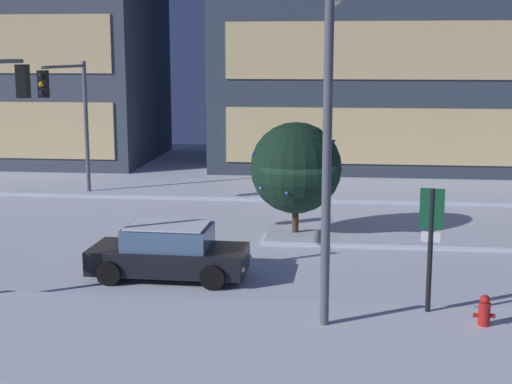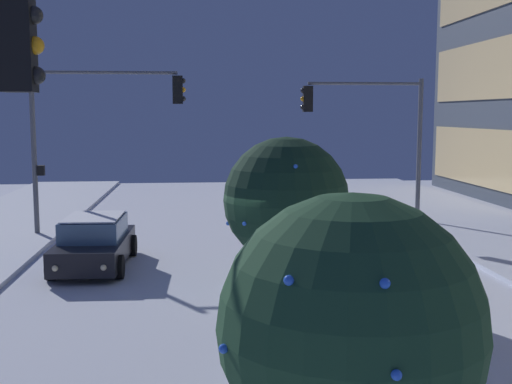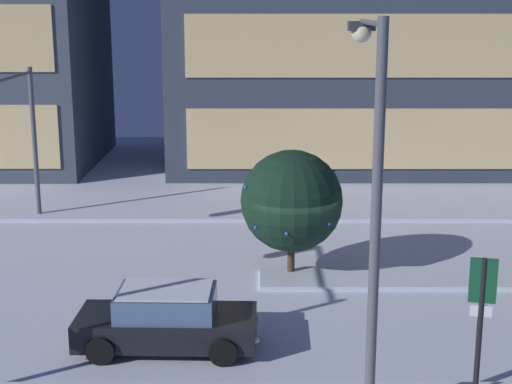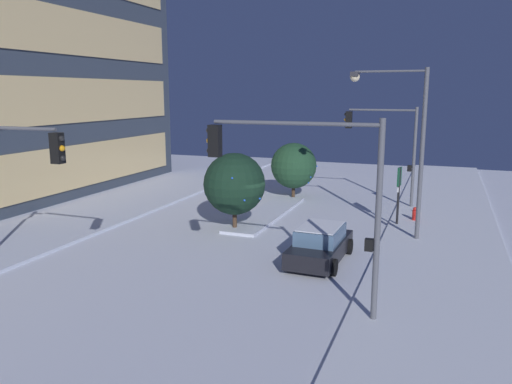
{
  "view_description": "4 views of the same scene",
  "coord_description": "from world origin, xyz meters",
  "px_view_note": "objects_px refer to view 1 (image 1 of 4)",
  "views": [
    {
      "loc": [
        1.23,
        -23.74,
        6.05
      ],
      "look_at": [
        -1.39,
        0.07,
        1.59
      ],
      "focal_mm": 51.93,
      "sensor_mm": 36.0,
      "label": 1
    },
    {
      "loc": [
        15.1,
        -1.51,
        4.41
      ],
      "look_at": [
        -0.78,
        -0.05,
        2.45
      ],
      "focal_mm": 44.78,
      "sensor_mm": 36.0,
      "label": 2
    },
    {
      "loc": [
        -1.18,
        -21.63,
        8.0
      ],
      "look_at": [
        -1.28,
        0.2,
        2.71
      ],
      "focal_mm": 54.22,
      "sensor_mm": 36.0,
      "label": 3
    },
    {
      "loc": [
        -22.51,
        -8.96,
        6.76
      ],
      "look_at": [
        -0.68,
        -0.72,
        2.13
      ],
      "focal_mm": 35.35,
      "sensor_mm": 36.0,
      "label": 4
    }
  ],
  "objects_px": {
    "street_lamp_arched": "(329,97)",
    "parking_info_sign": "(431,235)",
    "car_near": "(169,252)",
    "traffic_light_corner_far_left": "(69,104)",
    "decorated_tree_median": "(296,168)",
    "fire_hydrant": "(484,314)"
  },
  "relations": [
    {
      "from": "street_lamp_arched",
      "to": "parking_info_sign",
      "type": "xyz_separation_m",
      "value": [
        2.38,
        0.17,
        -3.15
      ]
    },
    {
      "from": "car_near",
      "to": "traffic_light_corner_far_left",
      "type": "relative_size",
      "value": 0.76
    },
    {
      "from": "decorated_tree_median",
      "to": "car_near",
      "type": "bearing_deg",
      "value": -121.93
    },
    {
      "from": "fire_hydrant",
      "to": "decorated_tree_median",
      "type": "xyz_separation_m",
      "value": [
        -4.66,
        8.32,
        1.93
      ]
    },
    {
      "from": "fire_hydrant",
      "to": "car_near",
      "type": "bearing_deg",
      "value": 157.8
    },
    {
      "from": "street_lamp_arched",
      "to": "decorated_tree_median",
      "type": "xyz_separation_m",
      "value": [
        -1.15,
        7.69,
        -2.78
      ]
    },
    {
      "from": "parking_info_sign",
      "to": "decorated_tree_median",
      "type": "xyz_separation_m",
      "value": [
        -3.53,
        7.52,
        0.37
      ]
    },
    {
      "from": "car_near",
      "to": "parking_info_sign",
      "type": "bearing_deg",
      "value": -18.2
    },
    {
      "from": "street_lamp_arched",
      "to": "decorated_tree_median",
      "type": "relative_size",
      "value": 2.02
    },
    {
      "from": "fire_hydrant",
      "to": "decorated_tree_median",
      "type": "bearing_deg",
      "value": 119.27
    },
    {
      "from": "fire_hydrant",
      "to": "parking_info_sign",
      "type": "bearing_deg",
      "value": 144.9
    },
    {
      "from": "parking_info_sign",
      "to": "decorated_tree_median",
      "type": "distance_m",
      "value": 8.32
    },
    {
      "from": "traffic_light_corner_far_left",
      "to": "fire_hydrant",
      "type": "distance_m",
      "value": 19.55
    },
    {
      "from": "traffic_light_corner_far_left",
      "to": "decorated_tree_median",
      "type": "distance_m",
      "value": 10.71
    },
    {
      "from": "traffic_light_corner_far_left",
      "to": "fire_hydrant",
      "type": "xyz_separation_m",
      "value": [
        14.14,
        -13.0,
        -3.67
      ]
    },
    {
      "from": "car_near",
      "to": "parking_info_sign",
      "type": "xyz_separation_m",
      "value": [
        6.72,
        -2.41,
        1.26
      ]
    },
    {
      "from": "traffic_light_corner_far_left",
      "to": "fire_hydrant",
      "type": "relative_size",
      "value": 6.85
    },
    {
      "from": "car_near",
      "to": "street_lamp_arched",
      "type": "xyz_separation_m",
      "value": [
        4.34,
        -2.57,
        4.41
      ]
    },
    {
      "from": "street_lamp_arched",
      "to": "fire_hydrant",
      "type": "distance_m",
      "value": 5.91
    },
    {
      "from": "traffic_light_corner_far_left",
      "to": "parking_info_sign",
      "type": "xyz_separation_m",
      "value": [
        13.01,
        -12.2,
        -2.12
      ]
    },
    {
      "from": "parking_info_sign",
      "to": "fire_hydrant",
      "type": "bearing_deg",
      "value": -113.22
    },
    {
      "from": "car_near",
      "to": "street_lamp_arched",
      "type": "bearing_deg",
      "value": -29.17
    }
  ]
}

